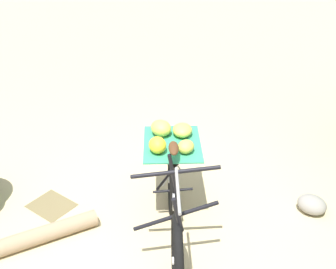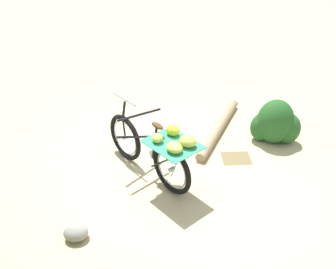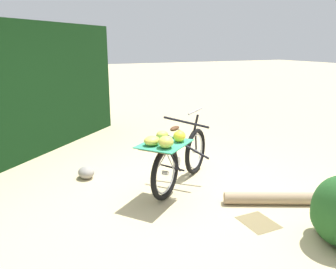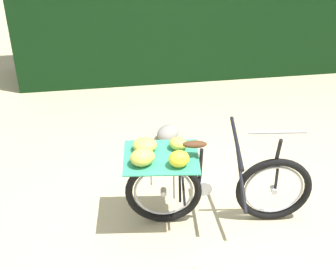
# 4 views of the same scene
# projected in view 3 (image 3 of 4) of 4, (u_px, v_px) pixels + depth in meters

# --- Properties ---
(ground_plane) EXTENTS (60.00, 60.00, 0.00)m
(ground_plane) POSITION_uv_depth(u_px,v_px,m) (176.00, 188.00, 4.90)
(ground_plane) COLOR #C6B284
(foliage_hedge) EXTENTS (4.17, 4.30, 2.41)m
(foliage_hedge) POSITION_uv_depth(u_px,v_px,m) (15.00, 90.00, 6.16)
(foliage_hedge) COLOR black
(foliage_hedge) RESTS_ON ground_plane
(bicycle) EXTENTS (1.33, 1.59, 1.03)m
(bicycle) POSITION_uv_depth(u_px,v_px,m) (178.00, 156.00, 4.78)
(bicycle) COLOR black
(bicycle) RESTS_ON ground_plane
(fallen_log) EXTENTS (1.01, 1.84, 0.16)m
(fallen_log) POSITION_uv_depth(u_px,v_px,m) (300.00, 199.00, 4.38)
(fallen_log) COLOR #9E8466
(fallen_log) RESTS_ON ground_plane
(path_stone) EXTENTS (0.29, 0.25, 0.18)m
(path_stone) POSITION_uv_depth(u_px,v_px,m) (86.00, 172.00, 5.24)
(path_stone) COLOR gray
(path_stone) RESTS_ON ground_plane
(leaf_litter_patch) EXTENTS (0.44, 0.36, 0.01)m
(leaf_litter_patch) POSITION_uv_depth(u_px,v_px,m) (258.00, 222.00, 3.95)
(leaf_litter_patch) COLOR olive
(leaf_litter_patch) RESTS_ON ground_plane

